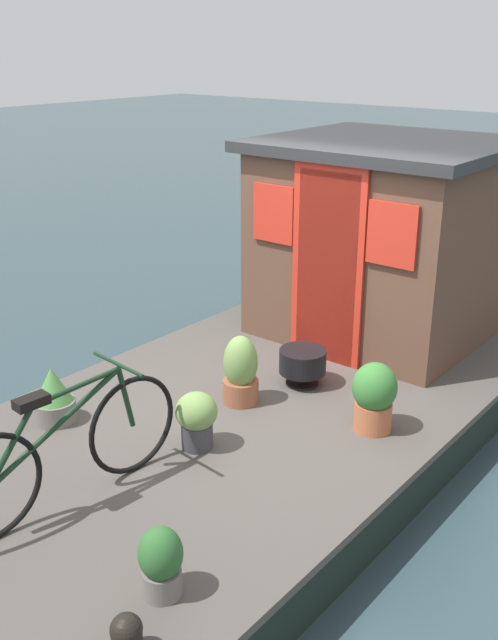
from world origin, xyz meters
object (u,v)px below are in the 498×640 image
Objects in this scene: potted_plant_lavender at (161,562)px; potted_plant_basil at (241,372)px; bicycle at (65,449)px; potted_plant_sage at (54,396)px; mooring_bollard at (127,635)px; houseboat_cabin at (382,237)px; potted_plant_mint at (197,418)px; potted_plant_geranium at (374,396)px; charcoal_grill at (303,362)px.

potted_plant_basil is at bearing 28.86° from potted_plant_lavender.
bicycle is at bearing 78.75° from potted_plant_lavender.
mooring_bollard is at bearing -119.13° from potted_plant_sage.
bicycle is (-3.78, 0.02, -0.56)m from houseboat_cabin.
bicycle is at bearing 170.28° from potted_plant_mint.
potted_plant_geranium is at bearing 0.41° from potted_plant_lavender.
charcoal_grill is at bearing -4.18° from bicycle.
bicycle is at bearing -122.36° from potted_plant_sage.
bicycle is 1.34m from mooring_bollard.
potted_plant_lavender is at bearing -144.30° from potted_plant_mint.
houseboat_cabin is at bearing 3.08° from potted_plant_mint.
potted_plant_basil is 1.44× the size of charcoal_grill.
bicycle is 1.11m from potted_plant_sage.
potted_plant_geranium is 2.42× the size of mooring_bollard.
potted_plant_geranium is at bearing -75.09° from potted_plant_basil.
potted_plant_sage is at bearing 110.05° from potted_plant_mint.
potted_plant_basil is at bearing 160.71° from charcoal_grill.
potted_plant_mint is (0.98, -0.17, -0.15)m from bicycle.
potted_plant_sage is 0.78× the size of potted_plant_basil.
potted_plant_geranium reaches higher than mooring_bollard.
potted_plant_mint is 1.46m from potted_plant_lavender.
potted_plant_mint is at bearing -9.72° from bicycle.
potted_plant_lavender is 0.42m from mooring_bollard.
potted_plant_lavender is 2.19m from potted_plant_basil.
potted_plant_sage reaches higher than potted_plant_lavender.
potted_plant_lavender reaches higher than mooring_bollard.
potted_plant_geranium is at bearing 3.82° from mooring_bollard.
potted_plant_geranium is (1.99, -1.01, -0.10)m from bicycle.
potted_plant_geranium is 0.89m from charcoal_grill.
houseboat_cabin reaches higher than bicycle.
potted_plant_basil is 0.60m from charcoal_grill.
charcoal_grill is (2.28, -0.17, -0.18)m from bicycle.
houseboat_cabin is 2.16m from potted_plant_geranium.
bicycle is 3.84× the size of potted_plant_sage.
houseboat_cabin is at bearing -0.27° from bicycle.
potted_plant_sage is 2.41m from mooring_bollard.
bicycle reaches higher than charcoal_grill.
potted_plant_geranium is 0.95× the size of potted_plant_basil.
potted_plant_sage reaches higher than charcoal_grill.
potted_plant_geranium is at bearing -39.91° from potted_plant_mint.
potted_plant_sage reaches higher than potted_plant_mint.
potted_plant_basil is (0.73, 0.20, 0.03)m from potted_plant_mint.
potted_plant_sage reaches higher than mooring_bollard.
potted_plant_sage is (-0.40, 1.09, -0.02)m from potted_plant_mint.
houseboat_cabin is 4.95× the size of potted_plant_sage.
potted_plant_mint is at bearing -179.90° from charcoal_grill.
potted_plant_lavender is at bearing -165.86° from houseboat_cabin.
potted_plant_geranium reaches higher than potted_plant_sage.
potted_plant_geranium is 2.19m from potted_plant_lavender.
bicycle reaches higher than mooring_bollard.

